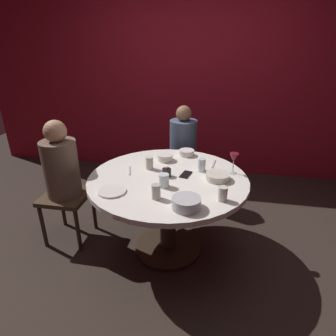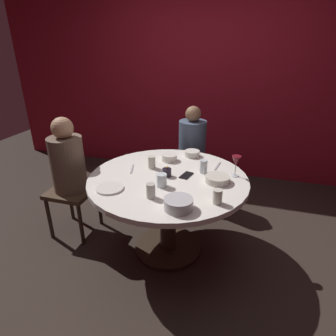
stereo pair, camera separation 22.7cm
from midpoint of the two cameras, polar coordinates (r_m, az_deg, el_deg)
ground_plane at (r=2.70m, az=-2.50°, el=-15.93°), size 8.00×8.00×0.00m
back_wall at (r=3.92m, az=3.40°, el=17.66°), size 6.00×0.10×2.60m
dining_table at (r=2.37m, az=-2.75°, el=-5.24°), size 1.30×1.30×0.73m
seated_diner_left at (r=2.67m, az=-23.05°, el=-0.40°), size 0.40×0.40×1.16m
seated_diner_back at (r=3.17m, az=1.03°, el=4.90°), size 0.40×0.40×1.12m
candle_holder at (r=2.30m, az=-3.10°, el=-0.96°), size 0.07×0.07×0.09m
wine_glass at (r=2.36m, az=10.54°, el=1.81°), size 0.08×0.08×0.18m
dinner_plate at (r=2.14m, az=-14.30°, el=-4.62°), size 0.21×0.21×0.01m
cell_phone at (r=2.33m, az=0.85°, el=-1.38°), size 0.10×0.15×0.01m
bowl_serving_large at (r=1.87m, az=0.24°, el=-7.19°), size 0.20×0.20×0.07m
bowl_salad_center at (r=2.26m, az=7.20°, el=-1.80°), size 0.19×0.19×0.05m
bowl_small_white at (r=2.61m, az=-3.07°, el=2.09°), size 0.14×0.14×0.06m
bowl_sauce_side at (r=2.73m, az=1.43°, el=3.08°), size 0.14×0.14×0.06m
cup_near_candle at (r=2.44m, az=-6.44°, el=0.96°), size 0.06×0.06×0.11m
cup_by_left_diner at (r=2.13m, az=-3.78°, el=-2.62°), size 0.08×0.08×0.10m
cup_by_right_diner at (r=1.96m, az=7.79°, el=-5.26°), size 0.07×0.07×0.10m
cup_center_front at (r=1.98m, az=-5.73°, el=-4.86°), size 0.06×0.06×0.11m
cup_far_edge at (r=2.39m, az=4.17°, el=0.58°), size 0.06×0.06×0.11m
fork_near_plate at (r=2.55m, az=6.72°, el=0.77°), size 0.04×0.18×0.01m
knife_near_plate at (r=2.45m, az=-10.41°, el=-0.54°), size 0.07×0.18×0.01m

